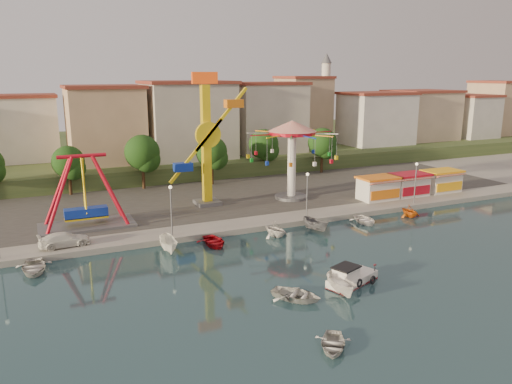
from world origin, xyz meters
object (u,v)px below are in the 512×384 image
wave_swinger (292,142)px  skiff (341,285)px  cabin_motorboat (351,279)px  van (64,239)px  kamikaze_tower (210,143)px  pirate_ship_ride (85,193)px  rowboat_a (296,295)px

wave_swinger → skiff: size_ratio=3.07×
cabin_motorboat → van: van is taller
van → wave_swinger: bearing=-80.6°
kamikaze_tower → van: bearing=-153.4°
van → pirate_ship_ride: bearing=-30.5°
cabin_motorboat → skiff: cabin_motorboat is taller
kamikaze_tower → cabin_motorboat: size_ratio=3.16×
kamikaze_tower → cabin_motorboat: (2.67, -26.87, -8.02)m
cabin_motorboat → van: (-20.83, 17.77, 0.83)m
wave_swinger → cabin_motorboat: 27.95m
kamikaze_tower → skiff: bearing=-88.3°
wave_swinger → van: size_ratio=2.44×
kamikaze_tower → cabin_motorboat: bearing=-84.3°
kamikaze_tower → wave_swinger: size_ratio=1.42×
pirate_ship_ride → cabin_motorboat: pirate_ship_ride is taller
cabin_motorboat → van: size_ratio=1.10×
pirate_ship_ride → rowboat_a: pirate_ship_ride is taller
pirate_ship_ride → cabin_motorboat: size_ratio=1.92×
cabin_motorboat → wave_swinger: bearing=51.1°
kamikaze_tower → skiff: kamikaze_tower is taller
rowboat_a → pirate_ship_ride: bearing=79.1°
kamikaze_tower → skiff: size_ratio=4.36×
pirate_ship_ride → cabin_motorboat: (18.12, -23.61, -3.94)m
skiff → van: size_ratio=0.80×
rowboat_a → skiff: bearing=-47.5°
pirate_ship_ride → wave_swinger: wave_swinger is taller
cabin_motorboat → rowboat_a: (-5.52, -0.72, -0.05)m
rowboat_a → skiff: (3.68, -0.60, 0.32)m
pirate_ship_ride → skiff: 30.00m
pirate_ship_ride → van: size_ratio=2.10×
wave_swinger → rowboat_a: (-13.77, -26.28, -7.79)m
rowboat_a → skiff: size_ratio=1.04×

